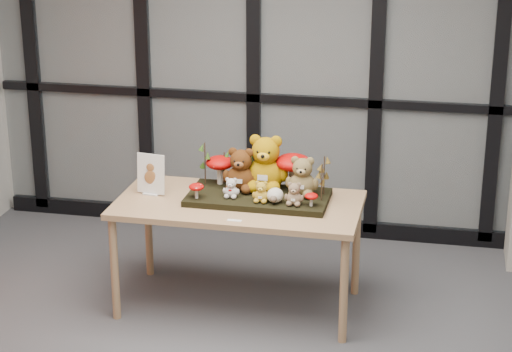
% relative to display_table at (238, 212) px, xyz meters
% --- Properties ---
extents(room_shell, '(5.00, 5.00, 5.00)m').
position_rel_display_table_xyz_m(room_shell, '(0.28, -1.17, 1.03)').
color(room_shell, '#B8B5AD').
rests_on(room_shell, floor).
extents(glass_partition, '(4.90, 0.06, 2.78)m').
position_rel_display_table_xyz_m(glass_partition, '(0.28, 1.30, 0.77)').
color(glass_partition, '#2D383F').
rests_on(glass_partition, floor).
extents(display_table, '(1.53, 0.77, 0.71)m').
position_rel_display_table_xyz_m(display_table, '(0.00, 0.00, 0.00)').
color(display_table, '#A57B59').
rests_on(display_table, floor).
extents(diorama_tray, '(0.88, 0.45, 0.04)m').
position_rel_display_table_xyz_m(diorama_tray, '(0.11, 0.06, 0.09)').
color(diorama_tray, black).
rests_on(diorama_tray, display_table).
extents(bear_pooh_yellow, '(0.30, 0.27, 0.39)m').
position_rel_display_table_xyz_m(bear_pooh_yellow, '(0.14, 0.18, 0.30)').
color(bear_pooh_yellow, '#A77604').
rests_on(bear_pooh_yellow, diorama_tray).
extents(bear_brown_medium, '(0.23, 0.21, 0.30)m').
position_rel_display_table_xyz_m(bear_brown_medium, '(-0.01, 0.12, 0.26)').
color(bear_brown_medium, '#4C260D').
rests_on(bear_brown_medium, diorama_tray).
extents(bear_tan_back, '(0.21, 0.19, 0.27)m').
position_rel_display_table_xyz_m(bear_tan_back, '(0.38, 0.11, 0.24)').
color(bear_tan_back, olive).
rests_on(bear_tan_back, diorama_tray).
extents(bear_small_yellow, '(0.11, 0.10, 0.15)m').
position_rel_display_table_xyz_m(bear_small_yellow, '(0.16, -0.06, 0.18)').
color(bear_small_yellow, gold).
rests_on(bear_small_yellow, diorama_tray).
extents(bear_white_bow, '(0.11, 0.10, 0.14)m').
position_rel_display_table_xyz_m(bear_white_bow, '(-0.04, -0.02, 0.17)').
color(bear_white_bow, beige).
rests_on(bear_white_bow, diorama_tray).
extents(bear_beige_small, '(0.12, 0.11, 0.16)m').
position_rel_display_table_xyz_m(bear_beige_small, '(0.36, -0.07, 0.18)').
color(bear_beige_small, '#82664B').
rests_on(bear_beige_small, diorama_tray).
extents(plush_cream_hedgehog, '(0.08, 0.07, 0.10)m').
position_rel_display_table_xyz_m(plush_cream_hedgehog, '(0.24, -0.06, 0.16)').
color(plush_cream_hedgehog, beige).
rests_on(plush_cream_hedgehog, diorama_tray).
extents(mushroom_back_left, '(0.18, 0.18, 0.20)m').
position_rel_display_table_xyz_m(mushroom_back_left, '(-0.17, 0.21, 0.21)').
color(mushroom_back_left, '#A70705').
rests_on(mushroom_back_left, diorama_tray).
extents(mushroom_back_right, '(0.23, 0.23, 0.25)m').
position_rel_display_table_xyz_m(mushroom_back_right, '(0.31, 0.21, 0.23)').
color(mushroom_back_right, '#A70705').
rests_on(mushroom_back_right, diorama_tray).
extents(mushroom_front_left, '(0.09, 0.09, 0.10)m').
position_rel_display_table_xyz_m(mushroom_front_left, '(-0.25, -0.08, 0.16)').
color(mushroom_front_left, '#A70705').
rests_on(mushroom_front_left, diorama_tray).
extents(mushroom_front_right, '(0.08, 0.08, 0.09)m').
position_rel_display_table_xyz_m(mushroom_front_right, '(0.47, -0.07, 0.15)').
color(mushroom_front_right, '#A70705').
rests_on(mushroom_front_right, diorama_tray).
extents(sprig_green_far_left, '(0.05, 0.05, 0.28)m').
position_rel_display_table_xyz_m(sprig_green_far_left, '(-0.26, 0.17, 0.25)').
color(sprig_green_far_left, '#19340B').
rests_on(sprig_green_far_left, diorama_tray).
extents(sprig_green_mid_left, '(0.05, 0.05, 0.21)m').
position_rel_display_table_xyz_m(sprig_green_mid_left, '(-0.14, 0.22, 0.21)').
color(sprig_green_mid_left, '#19340B').
rests_on(sprig_green_mid_left, diorama_tray).
extents(sprig_dry_far_right, '(0.05, 0.05, 0.25)m').
position_rel_display_table_xyz_m(sprig_dry_far_right, '(0.51, 0.15, 0.23)').
color(sprig_dry_far_right, brown).
rests_on(sprig_dry_far_right, diorama_tray).
extents(sprig_dry_mid_right, '(0.05, 0.05, 0.23)m').
position_rel_display_table_xyz_m(sprig_dry_mid_right, '(0.51, 0.03, 0.22)').
color(sprig_dry_mid_right, brown).
rests_on(sprig_dry_mid_right, diorama_tray).
extents(sprig_green_centre, '(0.05, 0.05, 0.20)m').
position_rel_display_table_xyz_m(sprig_green_centre, '(0.05, 0.23, 0.21)').
color(sprig_green_centre, '#19340B').
rests_on(sprig_green_centre, diorama_tray).
extents(sign_holder, '(0.19, 0.07, 0.27)m').
position_rel_display_table_xyz_m(sign_holder, '(-0.57, 0.02, 0.19)').
color(sign_holder, silver).
rests_on(sign_holder, display_table).
extents(label_card, '(0.09, 0.03, 0.00)m').
position_rel_display_table_xyz_m(label_card, '(0.04, -0.30, 0.07)').
color(label_card, white).
rests_on(label_card, display_table).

